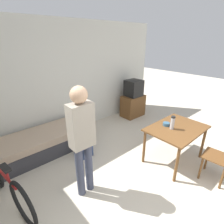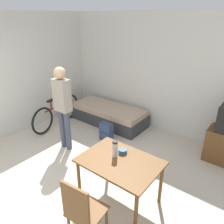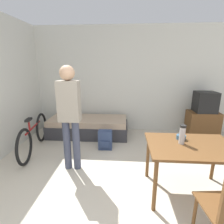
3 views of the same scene
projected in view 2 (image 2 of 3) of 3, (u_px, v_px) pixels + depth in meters
The scene contains 11 objects.
ground_plane at pixel (44, 204), 3.29m from camera, with size 20.00×20.00×0.00m, color beige.
wall_back at pixel (154, 74), 5.10m from camera, with size 5.72×0.06×2.70m.
wall_left at pixel (32, 72), 5.25m from camera, with size 0.06×4.24×2.70m.
daybed at pixel (109, 115), 5.71m from camera, with size 1.97×0.83×0.45m.
dining_table at pixel (120, 166), 3.11m from camera, with size 1.12×0.81×0.73m.
wooden_chair at pixel (82, 211), 2.51m from camera, with size 0.45×0.45×0.98m.
bicycle at pixel (57, 113), 5.52m from camera, with size 0.32×1.66×0.75m.
person_standing at pixel (63, 103), 4.30m from camera, with size 0.34×0.23×1.74m.
thermos_flask at pixel (115, 148), 3.11m from camera, with size 0.08×0.08×0.26m.
mate_bowl at pixel (123, 151), 3.24m from camera, with size 0.13×0.13×0.06m.
backpack at pixel (106, 132), 4.90m from camera, with size 0.29×0.20×0.41m.
Camera 2 is at (2.32, -1.29, 2.61)m, focal length 35.00 mm.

